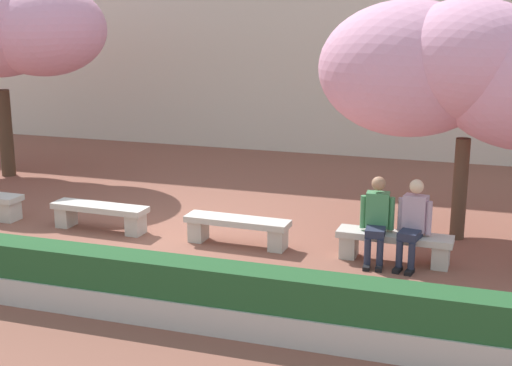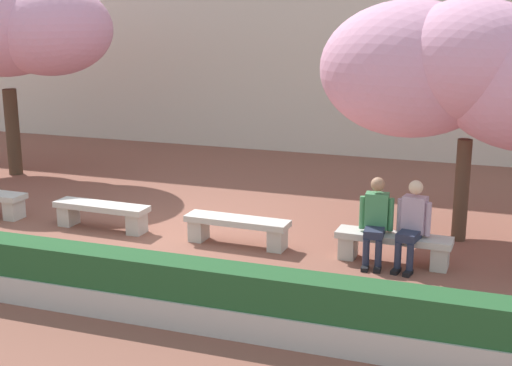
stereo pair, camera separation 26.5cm
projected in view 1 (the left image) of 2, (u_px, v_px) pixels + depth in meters
The scene contains 8 objects.
ground_plane at pixel (167, 237), 11.86m from camera, with size 100.00×100.00×0.00m, color brown.
stone_bench_near_west at pixel (100, 213), 12.16m from camera, with size 1.72×0.47×0.45m.
stone_bench_center at pixel (237, 227), 11.41m from camera, with size 1.72×0.47×0.45m.
stone_bench_near_east at pixel (394, 243), 10.65m from camera, with size 1.72×0.47×0.45m.
person_seated_left at pixel (377, 217), 10.59m from camera, with size 0.51×0.70×1.29m.
person_seated_right at pixel (413, 220), 10.43m from camera, with size 0.50×0.72×1.29m.
cherry_tree_main at pixel (470, 70), 11.24m from camera, with size 4.87×2.76×3.88m.
planter_hedge_foreground at pixel (68, 278), 9.06m from camera, with size 12.07×0.50×0.80m.
Camera 1 is at (4.93, -10.25, 3.77)m, focal length 50.00 mm.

